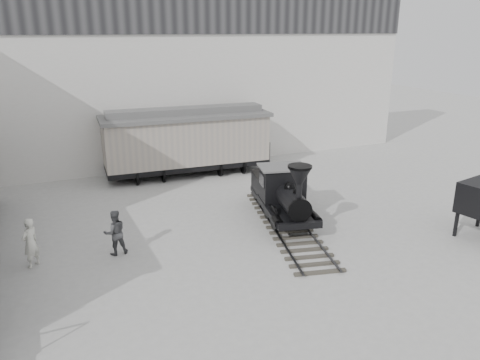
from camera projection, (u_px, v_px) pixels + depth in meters
name	position (u px, v px, depth m)	size (l,w,h in m)	color
ground	(270.00, 264.00, 17.27)	(90.00, 90.00, 0.00)	#9E9E9B
north_wall	(160.00, 76.00, 28.63)	(34.00, 2.51, 11.00)	silver
locomotive	(284.00, 197.00, 20.84)	(3.88, 9.06, 3.13)	#37352E
boxcar	(187.00, 140.00, 27.45)	(9.93, 3.61, 4.00)	black
visitor_a	(30.00, 243.00, 16.87)	(0.68, 0.45, 1.87)	silver
visitor_b	(115.00, 233.00, 17.82)	(0.87, 0.68, 1.79)	#414245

